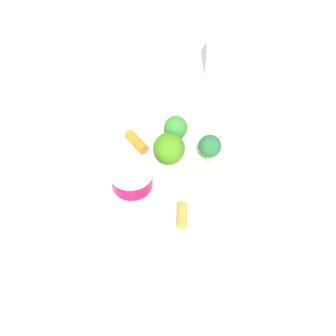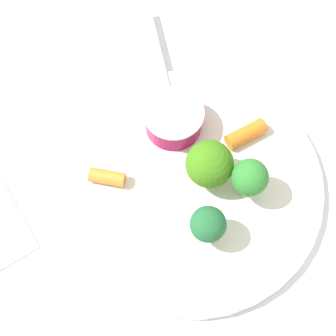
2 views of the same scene
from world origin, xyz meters
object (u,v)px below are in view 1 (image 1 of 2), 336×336
at_px(broccoli_floret_1, 210,146).
at_px(fork, 80,197).
at_px(plate, 174,173).
at_px(drinking_glass, 226,54).
at_px(sauce_cup, 133,180).
at_px(carrot_stick_0, 182,215).
at_px(broccoli_floret_2, 176,128).
at_px(broccoli_floret_0, 167,149).
at_px(carrot_stick_1, 137,142).

bearing_deg(broccoli_floret_1, fork, -1.81).
relative_size(plate, drinking_glass, 2.72).
distance_m(sauce_cup, broccoli_floret_1, 0.12).
height_order(broccoli_floret_1, carrot_stick_0, broccoli_floret_1).
bearing_deg(sauce_cup, drinking_glass, -142.62).
bearing_deg(sauce_cup, broccoli_floret_1, -177.81).
xyz_separation_m(broccoli_floret_1, drinking_glass, (-0.12, -0.18, 0.01)).
bearing_deg(fork, broccoli_floret_2, -165.19).
bearing_deg(broccoli_floret_0, drinking_glass, -137.99).
bearing_deg(carrot_stick_0, drinking_glass, -127.40).
distance_m(broccoli_floret_1, drinking_glass, 0.21).
bearing_deg(plate, broccoli_floret_1, -179.66).
distance_m(plate, sauce_cup, 0.07).
bearing_deg(drinking_glass, broccoli_floret_0, 42.01).
xyz_separation_m(sauce_cup, broccoli_floret_2, (-0.09, -0.05, 0.02)).
bearing_deg(drinking_glass, fork, 28.73).
bearing_deg(drinking_glass, sauce_cup, 37.38).
xyz_separation_m(sauce_cup, carrot_stick_0, (-0.04, 0.07, -0.01)).
distance_m(sauce_cup, broccoli_floret_2, 0.10).
height_order(carrot_stick_0, fork, carrot_stick_0).
bearing_deg(broccoli_floret_2, broccoli_floret_1, 123.57).
xyz_separation_m(carrot_stick_1, fork, (0.11, 0.06, -0.01)).
xyz_separation_m(sauce_cup, drinking_glass, (-0.24, -0.18, 0.02)).
relative_size(plate, sauce_cup, 4.34).
bearing_deg(plate, carrot_stick_1, -64.24).
height_order(plate, fork, fork).
bearing_deg(plate, fork, -2.69).
height_order(carrot_stick_0, carrot_stick_1, carrot_stick_1).
relative_size(fork, drinking_glass, 1.66).
bearing_deg(carrot_stick_0, broccoli_floret_0, -100.83).
bearing_deg(sauce_cup, carrot_stick_1, -113.28).
bearing_deg(broccoli_floret_2, carrot_stick_1, -18.21).
relative_size(plate, broccoli_floret_1, 5.63).
xyz_separation_m(sauce_cup, fork, (0.07, -0.01, -0.01)).
height_order(broccoli_floret_1, fork, broccoli_floret_1).
bearing_deg(carrot_stick_1, drinking_glass, -152.05).
relative_size(sauce_cup, carrot_stick_1, 1.43).
height_order(sauce_cup, broccoli_floret_0, broccoli_floret_0).
distance_m(sauce_cup, broccoli_floret_0, 0.07).
bearing_deg(sauce_cup, broccoli_floret_0, -159.95).
xyz_separation_m(broccoli_floret_2, carrot_stick_0, (0.05, 0.13, -0.03)).
relative_size(carrot_stick_0, carrot_stick_1, 0.82).
height_order(broccoli_floret_2, drinking_glass, drinking_glass).
bearing_deg(broccoli_floret_1, broccoli_floret_0, -16.53).
bearing_deg(carrot_stick_0, broccoli_floret_2, -109.49).
distance_m(broccoli_floret_0, broccoli_floret_1, 0.06).
distance_m(plate, carrot_stick_0, 0.08).
relative_size(plate, carrot_stick_0, 7.58).
distance_m(plate, broccoli_floret_0, 0.04).
relative_size(sauce_cup, drinking_glass, 0.63).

